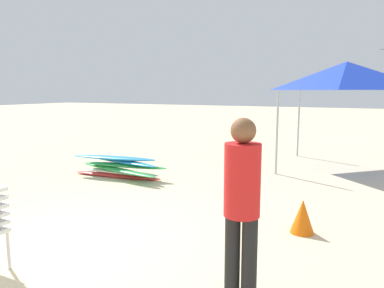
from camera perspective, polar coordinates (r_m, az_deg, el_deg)
The scene contains 5 objects.
ground at distance 4.97m, azimuth -21.27°, elevation -14.80°, with size 80.00×80.00×0.00m, color beige.
surfboard_pile at distance 8.21m, azimuth -11.43°, elevation -3.45°, with size 2.45×0.91×0.48m.
lifeguard_near_center at distance 3.26m, azimuth 7.81°, elevation -8.52°, with size 0.32×0.32×1.68m.
popup_canopy at distance 9.53m, azimuth 22.97°, elevation 9.76°, with size 2.64×2.64×2.59m.
traffic_cone_near at distance 5.21m, azimuth 16.89°, elevation -10.78°, with size 0.32×0.32×0.46m, color orange.
Camera 1 is at (3.46, -3.02, 1.91)m, focal length 34.11 mm.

